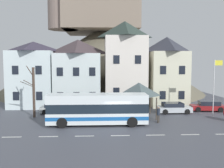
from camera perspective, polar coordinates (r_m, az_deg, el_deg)
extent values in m
cube|color=#494C55|center=(24.22, 1.34, -9.82)|extent=(40.00, 60.00, 0.06)
cube|color=silver|center=(22.57, -22.00, -11.20)|extent=(1.60, 0.20, 0.01)
cube|color=silver|center=(21.78, -14.37, -11.58)|extent=(1.60, 0.20, 0.01)
cube|color=silver|center=(21.38, -6.31, -11.76)|extent=(1.60, 0.20, 0.01)
cube|color=silver|center=(21.41, 1.91, -11.71)|extent=(1.60, 0.20, 0.01)
cube|color=silver|center=(21.85, 9.93, -11.44)|extent=(1.60, 0.20, 0.01)
cube|color=silver|center=(22.68, 17.49, -10.99)|extent=(1.60, 0.20, 0.01)
cube|color=silver|center=(37.05, -17.38, 1.16)|extent=(5.90, 6.80, 7.70)
pyramid|color=#373142|center=(37.05, -17.57, 8.19)|extent=(5.90, 6.80, 1.39)
cube|color=black|center=(34.38, -21.13, -2.59)|extent=(0.80, 0.06, 1.10)
cube|color=black|center=(33.56, -16.34, -2.63)|extent=(0.80, 0.06, 1.10)
cube|color=black|center=(34.12, -21.30, 3.00)|extent=(0.80, 0.06, 1.10)
cube|color=black|center=(33.30, -16.48, 3.09)|extent=(0.80, 0.06, 1.10)
cube|color=silver|center=(35.73, -7.71, 0.94)|extent=(6.27, 6.28, 7.37)
pyramid|color=#43363A|center=(35.71, -7.80, 8.46)|extent=(6.27, 6.28, 2.00)
cube|color=black|center=(33.04, -11.77, -2.79)|extent=(0.80, 0.06, 1.10)
cube|color=black|center=(32.78, -8.16, -2.80)|extent=(0.80, 0.06, 1.10)
cube|color=black|center=(32.64, -4.50, -2.79)|extent=(0.80, 0.06, 1.10)
cube|color=black|center=(32.77, -11.87, 2.77)|extent=(0.80, 0.06, 1.10)
cube|color=black|center=(32.51, -8.22, 2.81)|extent=(0.80, 0.06, 1.10)
cube|color=black|center=(32.37, -4.53, 2.84)|extent=(0.80, 0.06, 1.10)
cube|color=silver|center=(35.92, 2.92, 2.87)|extent=(5.65, 6.73, 9.70)
pyramid|color=#2E3C36|center=(36.21, 2.96, 12.40)|extent=(5.65, 6.73, 2.30)
cube|color=black|center=(32.63, 1.02, -1.79)|extent=(0.80, 0.06, 1.10)
cube|color=black|center=(32.93, 5.92, -1.76)|extent=(0.80, 0.06, 1.10)
cube|color=black|center=(32.41, 1.03, 5.64)|extent=(0.80, 0.06, 1.10)
cube|color=black|center=(32.71, 5.99, 5.60)|extent=(0.80, 0.06, 1.10)
cube|color=beige|center=(36.78, 12.32, 1.22)|extent=(5.07, 6.16, 7.66)
pyramid|color=#333540|center=(36.80, 12.46, 8.85)|extent=(5.07, 6.16, 2.13)
cube|color=black|center=(33.65, 11.55, -2.52)|extent=(0.80, 0.06, 1.10)
cube|color=black|center=(34.36, 15.65, -2.45)|extent=(0.80, 0.06, 1.10)
cube|color=black|center=(33.39, 11.64, 3.16)|extent=(0.80, 0.06, 1.10)
cube|color=black|center=(34.11, 15.77, 3.11)|extent=(0.80, 0.06, 1.10)
cone|color=#645E4C|center=(53.57, -2.51, 5.65)|extent=(42.51, 42.51, 13.65)
cube|color=gray|center=(54.50, -2.55, 15.52)|extent=(14.81, 14.81, 7.22)
cylinder|color=gray|center=(51.50, -11.18, 16.77)|extent=(5.78, 5.78, 8.47)
cube|color=white|center=(24.85, -3.34, -7.52)|extent=(9.75, 2.44, 1.07)
cube|color=#1959A5|center=(24.84, -3.34, -7.40)|extent=(9.77, 2.46, 0.36)
cube|color=#19232D|center=(24.66, -3.35, -5.29)|extent=(9.65, 2.40, 0.90)
cube|color=white|center=(24.52, -3.36, -3.29)|extent=(9.75, 2.44, 0.84)
cube|color=#19232D|center=(25.09, 7.94, -5.15)|extent=(0.06, 2.04, 0.86)
cylinder|color=black|center=(26.22, 4.01, -7.50)|extent=(1.00, 0.28, 1.00)
cylinder|color=black|center=(23.98, 4.67, -8.68)|extent=(1.00, 0.28, 1.00)
cylinder|color=black|center=(26.28, -10.62, -7.54)|extent=(1.00, 0.28, 1.00)
cylinder|color=black|center=(24.04, -11.38, -8.73)|extent=(1.00, 0.28, 1.00)
cylinder|color=#473D33|center=(29.85, 2.52, -4.60)|extent=(0.14, 0.14, 2.40)
cylinder|color=#473D33|center=(30.33, 8.76, -4.50)|extent=(0.14, 0.14, 2.40)
cylinder|color=#473D33|center=(26.62, 3.17, -5.77)|extent=(0.14, 0.14, 2.40)
cylinder|color=#473D33|center=(27.16, 10.15, -5.62)|extent=(0.14, 0.14, 2.40)
pyramid|color=#475659|center=(28.17, 6.19, -1.19)|extent=(3.60, 3.60, 1.49)
cube|color=silver|center=(31.42, 14.03, -5.57)|extent=(4.02, 1.90, 0.63)
cube|color=#1E232D|center=(31.27, 13.70, -4.60)|extent=(2.41, 1.67, 0.46)
cylinder|color=black|center=(32.69, 15.79, -5.51)|extent=(0.64, 0.20, 0.64)
cylinder|color=black|center=(31.03, 16.86, -6.09)|extent=(0.64, 0.20, 0.64)
cylinder|color=black|center=(31.94, 11.27, -5.66)|extent=(0.64, 0.20, 0.64)
cylinder|color=black|center=(30.24, 12.12, -6.28)|extent=(0.64, 0.20, 0.64)
cube|color=silver|center=(31.20, -12.51, -5.64)|extent=(3.98, 2.06, 0.60)
cube|color=#1E232D|center=(31.13, -12.89, -4.66)|extent=(2.41, 1.77, 0.47)
cylinder|color=black|center=(31.98, -10.00, -5.63)|extent=(0.65, 0.23, 0.64)
cylinder|color=black|center=(30.21, -10.29, -6.26)|extent=(0.65, 0.23, 0.64)
cylinder|color=black|center=(32.30, -14.58, -5.61)|extent=(0.65, 0.23, 0.64)
cylinder|color=black|center=(30.54, -15.13, -6.23)|extent=(0.65, 0.23, 0.64)
cube|color=maroon|center=(34.01, 21.01, -5.00)|extent=(4.31, 2.20, 0.57)
cube|color=#1E232D|center=(33.99, 21.38, -4.08)|extent=(2.64, 1.79, 0.53)
cylinder|color=black|center=(32.90, 19.12, -5.53)|extent=(0.66, 0.28, 0.64)
cylinder|color=black|center=(34.45, 18.44, -5.05)|extent=(0.66, 0.28, 0.64)
cylinder|color=black|center=(33.70, 23.63, -5.43)|extent=(0.66, 0.28, 0.64)
cylinder|color=black|center=(35.21, 22.76, -4.97)|extent=(0.66, 0.28, 0.64)
cylinder|color=#38332D|center=(26.17, 10.67, -7.77)|extent=(0.15, 0.15, 0.85)
cylinder|color=#38332D|center=(25.99, 10.45, -7.85)|extent=(0.15, 0.15, 0.85)
cylinder|color=#232B38|center=(25.94, 10.59, -6.30)|extent=(0.35, 0.35, 0.66)
sphere|color=#9E7A60|center=(25.85, 10.60, -5.35)|extent=(0.21, 0.21, 0.21)
cylinder|color=#2D2D38|center=(27.73, 7.98, -7.09)|extent=(0.13, 0.13, 0.78)
cylinder|color=#2D2D38|center=(27.85, 8.30, -7.04)|extent=(0.13, 0.13, 0.78)
cylinder|color=#2D382D|center=(27.66, 8.15, -5.71)|extent=(0.31, 0.31, 0.65)
sphere|color=tan|center=(27.58, 8.17, -4.83)|extent=(0.22, 0.22, 0.22)
cube|color=#33473D|center=(30.19, 7.14, -5.97)|extent=(1.49, 0.45, 0.08)
cube|color=#33473D|center=(30.36, 7.07, -5.48)|extent=(1.49, 0.06, 0.40)
cube|color=#2D2D33|center=(30.12, 5.88, -6.42)|extent=(0.08, 0.36, 0.45)
cube|color=#2D2D33|center=(30.35, 8.38, -6.36)|extent=(0.08, 0.36, 0.45)
cylinder|color=silver|center=(29.86, 22.27, -1.03)|extent=(0.10, 0.10, 6.46)
cube|color=yellow|center=(29.91, 23.24, 4.47)|extent=(0.90, 0.03, 0.56)
cylinder|color=#47382D|center=(29.12, -17.49, -1.87)|extent=(0.28, 0.28, 5.61)
cylinder|color=#47382D|center=(28.97, -18.90, -0.05)|extent=(1.34, 0.54, 0.71)
cylinder|color=#47382D|center=(29.23, -18.29, 2.79)|extent=(0.92, 0.47, 1.22)
cylinder|color=#47382D|center=(28.72, -18.57, 0.24)|extent=(0.92, 0.93, 0.75)
cylinder|color=#47382D|center=(29.26, -17.47, 3.06)|extent=(0.10, 0.69, 0.57)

